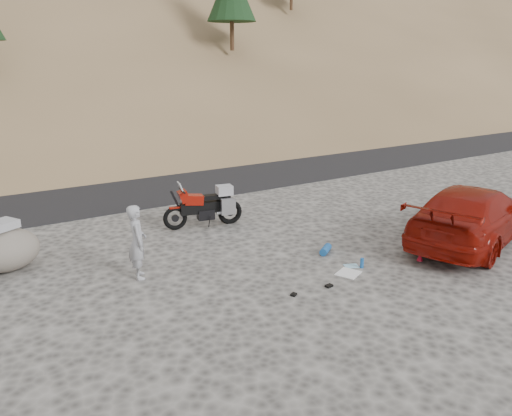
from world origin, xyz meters
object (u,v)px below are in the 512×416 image
(man, at_px, (140,277))
(red_car, at_px, (468,242))
(boulder, at_px, (4,249))
(motorcycle, at_px, (207,206))

(man, bearing_deg, red_car, -95.21)
(red_car, distance_m, boulder, 11.38)
(man, relative_size, boulder, 0.91)
(motorcycle, height_order, boulder, motorcycle)
(motorcycle, relative_size, man, 1.39)
(man, bearing_deg, motorcycle, -38.78)
(boulder, bearing_deg, man, -39.19)
(motorcycle, bearing_deg, boulder, -164.97)
(red_car, bearing_deg, boulder, 48.80)
(man, distance_m, red_car, 8.42)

